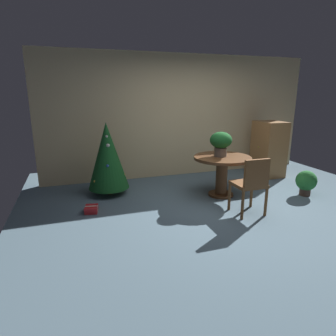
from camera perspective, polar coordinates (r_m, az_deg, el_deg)
The scene contains 9 objects.
ground_plane at distance 4.73m, azimuth 12.20°, elevation -8.04°, with size 6.60×6.60×0.00m, color slate.
back_wall_panel at distance 6.37m, azimuth 2.69°, elevation 10.21°, with size 6.00×0.10×2.60m, color beige.
round_dining_table at distance 5.16m, azimuth 10.69°, elevation 0.14°, with size 1.00×1.00×0.72m.
flower_vase at distance 5.09m, azimuth 10.48°, elevation 5.15°, with size 0.38×0.38×0.43m.
wooden_chair_near at distance 4.44m, azimuth 16.24°, elevation -2.80°, with size 0.45×0.42×0.89m.
holiday_tree at distance 5.22m, azimuth -11.94°, elevation 2.40°, with size 0.73×0.73×1.31m.
gift_box_red at distance 4.66m, azimuth -14.99°, elevation -7.91°, with size 0.23×0.25×0.10m.
wooden_cabinet at distance 6.71m, azimuth 19.37°, elevation 3.60°, with size 0.54×0.65×1.20m.
potted_plant at distance 5.72m, azimuth 25.78°, elevation -2.46°, with size 0.36×0.36×0.46m.
Camera 1 is at (-2.28, -3.72, 1.81)m, focal length 30.64 mm.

